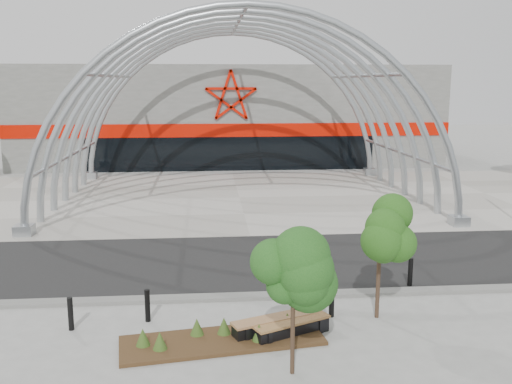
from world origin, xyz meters
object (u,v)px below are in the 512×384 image
at_px(street_tree_0, 293,279).
at_px(bench_1, 292,329).
at_px(street_tree_1, 380,233).
at_px(bollard_2, 332,301).
at_px(bench_0, 272,326).

height_order(street_tree_0, bench_1, street_tree_0).
relative_size(street_tree_1, bench_1, 1.59).
xyz_separation_m(street_tree_1, bench_1, (-2.65, -1.08, -2.31)).
distance_m(street_tree_1, bollard_2, 2.44).
relative_size(street_tree_0, bench_1, 1.46).
xyz_separation_m(bench_0, bench_1, (0.51, -0.22, -0.01)).
distance_m(bench_0, bench_1, 0.56).
bearing_deg(street_tree_1, bench_0, -164.81).
bearing_deg(bench_0, bench_1, -22.91).
height_order(bench_1, bollard_2, bollard_2).
bearing_deg(street_tree_1, bench_1, -157.90).
bearing_deg(bollard_2, bench_1, -137.46).
distance_m(street_tree_0, bench_1, 2.86).
relative_size(street_tree_0, bollard_2, 3.35).
xyz_separation_m(bench_0, bollard_2, (1.86, 1.02, 0.25)).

